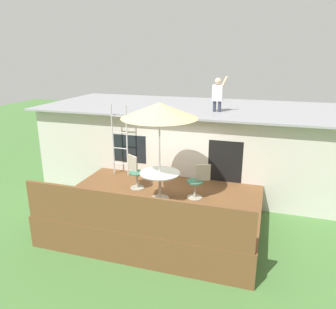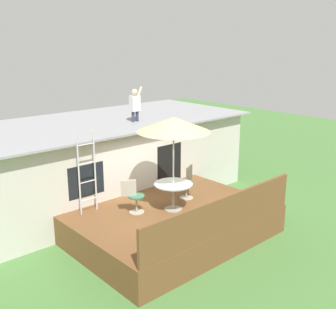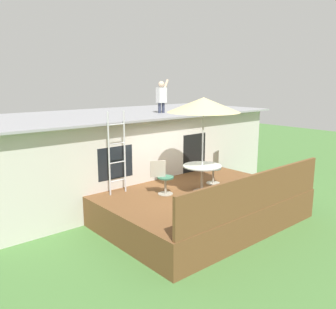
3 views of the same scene
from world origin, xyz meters
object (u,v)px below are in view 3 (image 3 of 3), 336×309
object	(u,v)px
patio_table	(202,171)
patio_chair_right	(214,168)
patio_umbrella	(204,105)
step_ladder	(117,153)
person_figure	(162,95)
patio_chair_left	(163,178)

from	to	relation	value
patio_table	patio_chair_right	size ratio (longest dim) A/B	1.13
patio_umbrella	patio_table	bearing A→B (deg)	-75.96
patio_table	patio_chair_right	bearing A→B (deg)	23.21
patio_umbrella	patio_chair_right	world-z (taller)	patio_umbrella
patio_table	step_ladder	bearing A→B (deg)	141.79
person_figure	patio_chair_left	world-z (taller)	person_figure
patio_table	person_figure	bearing A→B (deg)	71.52
step_ladder	patio_chair_right	size ratio (longest dim) A/B	2.39
patio_umbrella	step_ladder	size ratio (longest dim) A/B	1.15
step_ladder	patio_chair_left	xyz separation A→B (m)	(0.85, -0.85, -0.64)
step_ladder	patio_umbrella	bearing A→B (deg)	-38.21
patio_umbrella	patio_chair_left	xyz separation A→B (m)	(-0.92, 0.55, -1.89)
step_ladder	person_figure	xyz separation A→B (m)	(2.73, 1.46, 1.40)
patio_umbrella	step_ladder	bearing A→B (deg)	141.79
step_ladder	patio_chair_left	distance (m)	1.36
step_ladder	patio_chair_left	bearing A→B (deg)	-44.71
person_figure	patio_chair_left	bearing A→B (deg)	-129.02
patio_chair_right	step_ladder	bearing A→B (deg)	-43.69
step_ladder	patio_chair_right	xyz separation A→B (m)	(2.68, -1.00, -0.64)
patio_umbrella	person_figure	distance (m)	3.02
patio_table	patio_umbrella	world-z (taller)	patio_umbrella
patio_table	patio_chair_right	world-z (taller)	patio_chair_right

